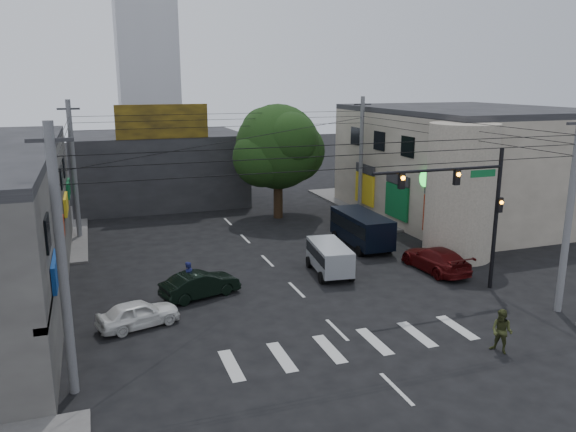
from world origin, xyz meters
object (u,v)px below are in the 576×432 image
utility_pole_near_left (62,264)px  traffic_gantry (470,198)px  utility_pole_far_right (361,157)px  utility_pole_far_left (74,171)px  street_tree (278,147)px  maroon_sedan (435,259)px  utility_pole_near_right (569,214)px  dark_sedan (200,284)px  silver_minivan (330,259)px  pedestrian_olive (502,331)px  white_compact (139,314)px  navy_van (361,230)px  traffic_officer (190,279)px

utility_pole_near_left → traffic_gantry: bearing=10.8°
utility_pole_far_right → utility_pole_far_left: bearing=180.0°
street_tree → maroon_sedan: size_ratio=1.82×
utility_pole_near_right → dark_sedan: utility_pole_near_right is taller
silver_minivan → maroon_sedan: bearing=-96.9°
utility_pole_near_right → pedestrian_olive: 6.93m
utility_pole_far_right → pedestrian_olive: size_ratio=5.19×
white_compact → maroon_sedan: bearing=-97.9°
traffic_gantry → navy_van: size_ratio=1.33×
traffic_gantry → navy_van: traffic_gantry is taller
utility_pole_near_left → utility_pole_far_left: (0.00, 20.50, 0.00)m
utility_pole_far_right → maroon_sedan: (-2.16, -13.79, -3.92)m
navy_van → traffic_officer: navy_van is taller
utility_pole_far_left → navy_van: 19.24m
navy_van → traffic_gantry: bearing=-171.1°
traffic_gantry → dark_sedan: traffic_gantry is taller
white_compact → utility_pole_near_right: bearing=-119.3°
utility_pole_far_left → dark_sedan: bearing=-66.7°
utility_pole_far_left → pedestrian_olive: size_ratio=5.19×
street_tree → utility_pole_far_left: bearing=-176.1°
white_compact → silver_minivan: size_ratio=0.91×
street_tree → utility_pole_near_right: 22.48m
traffic_gantry → utility_pole_near_left: utility_pole_near_left is taller
traffic_gantry → silver_minivan: 8.10m
navy_van → pedestrian_olive: size_ratio=3.06×
dark_sedan → navy_van: navy_van is taller
utility_pole_near_left → utility_pole_far_right: (21.00, 20.50, 0.00)m
street_tree → traffic_gantry: (3.82, -18.00, -0.64)m
utility_pole_near_right → navy_van: utility_pole_near_right is taller
utility_pole_far_left → street_tree: bearing=3.9°
maroon_sedan → silver_minivan: size_ratio=1.17×
dark_sedan → navy_van: bearing=-82.8°
dark_sedan → traffic_officer: bearing=39.6°
utility_pole_far_right → traffic_gantry: bearing=-98.9°
utility_pole_far_left → dark_sedan: 15.00m
silver_minivan → utility_pole_far_left: bearing=53.7°
white_compact → navy_van: (14.51, 7.68, 0.48)m
white_compact → maroon_sedan: (16.28, 2.03, 0.09)m
utility_pole_near_right → pedestrian_olive: utility_pole_near_right is taller
utility_pole_near_left → pedestrian_olive: 16.32m
dark_sedan → pedestrian_olive: size_ratio=2.33×
utility_pole_far_left → maroon_sedan: bearing=-36.2°
dark_sedan → maroon_sedan: maroon_sedan is taller
utility_pole_near_left → navy_van: bearing=35.9°
navy_van → white_compact: bearing=118.8°
white_compact → navy_van: size_ratio=0.69×
street_tree → traffic_gantry: bearing=-78.0°
utility_pole_near_right → navy_van: (-3.93, 12.35, -3.52)m
traffic_officer → dark_sedan: bearing=-74.3°
utility_pole_near_right → silver_minivan: size_ratio=2.24×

